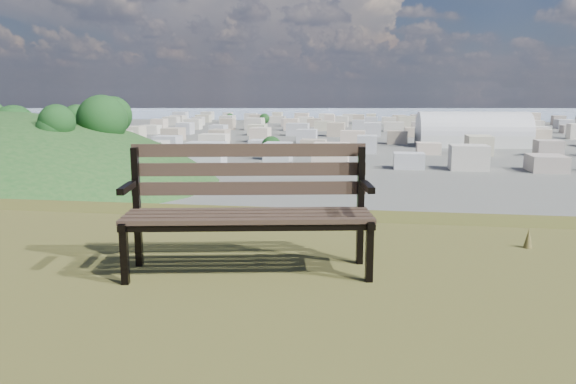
# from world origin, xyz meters

# --- Properties ---
(park_bench) EXTENTS (1.97, 0.94, 0.99)m
(park_bench) POSITION_xyz_m (0.03, 2.19, 25.56)
(park_bench) COLOR #3C2C22
(park_bench) RESTS_ON hilltop_mesa
(arena) EXTENTS (55.51, 26.56, 22.81)m
(arena) POSITION_xyz_m (49.65, 291.55, 5.38)
(arena) COLOR silver
(arena) RESTS_ON ground
(city_blocks) EXTENTS (395.00, 361.00, 7.00)m
(city_blocks) POSITION_xyz_m (0.00, 394.44, 3.50)
(city_blocks) COLOR silver
(city_blocks) RESTS_ON ground
(city_trees) EXTENTS (406.52, 387.20, 9.98)m
(city_trees) POSITION_xyz_m (-26.39, 319.00, 4.83)
(city_trees) COLOR #38221C
(city_trees) RESTS_ON ground
(bay_water) EXTENTS (2400.00, 700.00, 0.12)m
(bay_water) POSITION_xyz_m (0.00, 900.00, 0.00)
(bay_water) COLOR #9AB2C5
(bay_water) RESTS_ON ground
(far_hills) EXTENTS (2050.00, 340.00, 60.00)m
(far_hills) POSITION_xyz_m (-60.92, 1402.93, 25.47)
(far_hills) COLOR #9EA7C5
(far_hills) RESTS_ON ground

